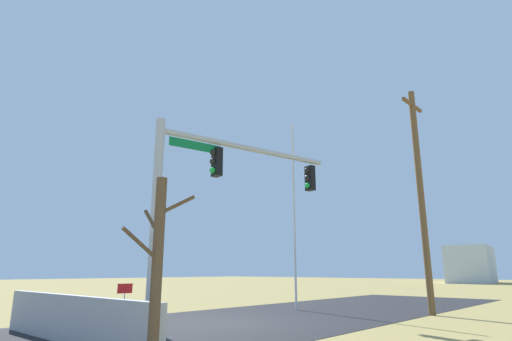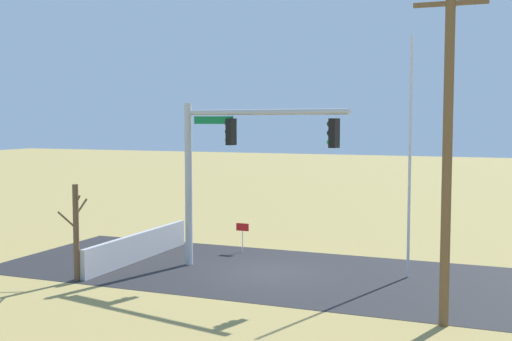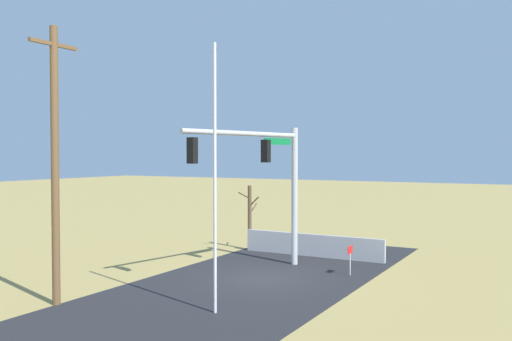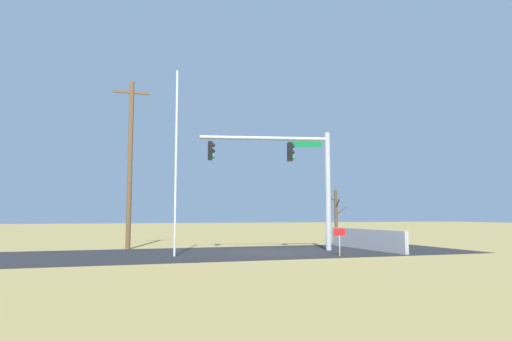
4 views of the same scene
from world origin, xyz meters
The scene contains 10 objects.
ground_plane centered at (0.00, 0.00, 0.00)m, with size 160.00×160.00×0.00m, color #9E894C.
road_surface centered at (-4.00, 0.00, 0.01)m, with size 28.00×8.00×0.01m, color #232326.
sidewalk_corner centered at (4.10, -0.03, 0.00)m, with size 6.00×6.00×0.01m, color #B7B5AD.
retaining_fence centered at (5.31, 0.04, 0.54)m, with size 0.20×7.19×1.08m, color #A8A8AD.
signal_mast centered at (1.29, 0.36, 4.32)m, with size 6.71×1.65×6.16m.
flagpole centered at (-5.00, -1.08, 4.21)m, with size 0.10×0.10×8.42m, color silver.
utility_pole centered at (-6.74, 4.04, 4.75)m, with size 1.90×0.26×9.16m.
bare_tree centered at (5.51, 3.67, 1.74)m, with size 1.27×1.02×3.35m.
open_sign centered at (2.14, -3.00, 0.91)m, with size 0.56×0.04×1.22m.
distant_building centered at (-54.46, -7.17, 2.50)m, with size 11.02×5.28×5.00m, color silver.
Camera 1 is at (9.93, 10.06, 1.65)m, focal length 28.78 mm.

